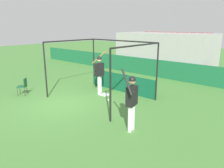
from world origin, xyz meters
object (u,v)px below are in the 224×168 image
Objects in this scene: player_batter at (99,71)px; player_waiting at (132,98)px; folding_chair at (23,85)px; baseball at (108,100)px.

player_waiting reaches higher than player_batter.
baseball is (3.63, 2.14, -0.48)m from folding_chair.
baseball is at bearing -104.22° from folding_chair.
player_waiting is at bearing -33.02° from baseball.
player_batter is 27.68× the size of baseball.
player_batter is 2.44× the size of folding_chair.
player_batter is 0.99× the size of player_waiting.
player_batter reaches higher than baseball.
player_waiting is 6.21m from folding_chair.
player_waiting is at bearing -117.60° from player_batter.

